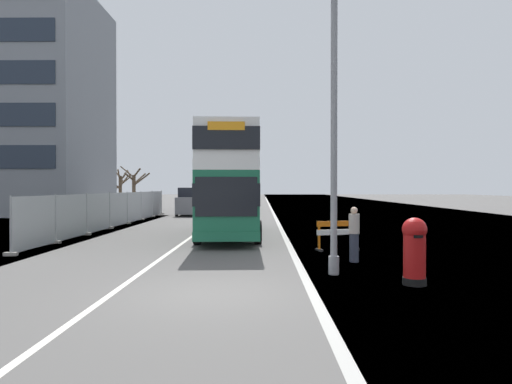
% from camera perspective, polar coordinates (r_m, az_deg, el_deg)
% --- Properties ---
extents(ground, '(140.00, 280.00, 0.10)m').
position_cam_1_polar(ground, '(10.49, -2.64, -12.81)').
color(ground, '#565451').
extents(double_decker_bus, '(3.16, 10.49, 5.04)m').
position_cam_1_polar(double_decker_bus, '(21.94, -3.41, 1.37)').
color(double_decker_bus, '#196042').
rests_on(double_decker_bus, ground).
extents(lamppost_foreground, '(0.29, 0.70, 8.07)m').
position_cam_1_polar(lamppost_foreground, '(12.52, 9.86, 7.10)').
color(lamppost_foreground, gray).
rests_on(lamppost_foreground, ground).
extents(red_pillar_postbox, '(0.59, 0.59, 1.65)m').
position_cam_1_polar(red_pillar_postbox, '(11.70, 19.47, -6.71)').
color(red_pillar_postbox, black).
rests_on(red_pillar_postbox, ground).
extents(roadworks_barrier, '(1.68, 0.85, 1.11)m').
position_cam_1_polar(roadworks_barrier, '(17.30, 10.29, -5.02)').
color(roadworks_barrier, orange).
rests_on(roadworks_barrier, ground).
extents(construction_site_fence, '(0.44, 24.00, 2.10)m').
position_cam_1_polar(construction_site_fence, '(28.78, -17.03, -2.17)').
color(construction_site_fence, '#A8AAAD').
rests_on(construction_site_fence, ground).
extents(car_oncoming_near, '(1.93, 4.24, 2.36)m').
position_cam_1_polar(car_oncoming_near, '(38.47, -8.42, -1.32)').
color(car_oncoming_near, slate).
rests_on(car_oncoming_near, ground).
extents(car_receding_mid, '(1.99, 4.33, 2.26)m').
position_cam_1_polar(car_receding_mid, '(46.68, -6.79, -1.02)').
color(car_receding_mid, black).
rests_on(car_receding_mid, ground).
extents(car_receding_far, '(2.03, 4.36, 2.08)m').
position_cam_1_polar(car_receding_far, '(54.23, -6.19, -0.89)').
color(car_receding_far, black).
rests_on(car_receding_far, ground).
extents(bare_tree_far_verge_near, '(3.26, 2.88, 3.52)m').
position_cam_1_polar(bare_tree_far_verge_near, '(53.70, -17.71, -0.02)').
color(bare_tree_far_verge_near, '#4C3D2D').
rests_on(bare_tree_far_verge_near, ground).
extents(bare_tree_far_verge_mid, '(3.38, 2.98, 4.74)m').
position_cam_1_polar(bare_tree_far_verge_mid, '(51.64, -15.17, 0.72)').
color(bare_tree_far_verge_mid, '#4C3D2D').
rests_on(bare_tree_far_verge_mid, ground).
extents(bare_tree_far_verge_far, '(2.79, 2.32, 4.83)m').
position_cam_1_polar(bare_tree_far_verge_far, '(55.49, -16.86, 0.62)').
color(bare_tree_far_verge_far, '#4C3D2D').
rests_on(bare_tree_far_verge_far, ground).
extents(pedestrian_at_kerb, '(0.34, 0.34, 1.76)m').
position_cam_1_polar(pedestrian_at_kerb, '(14.72, 12.34, -5.26)').
color(pedestrian_at_kerb, '#2D3342').
rests_on(pedestrian_at_kerb, ground).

